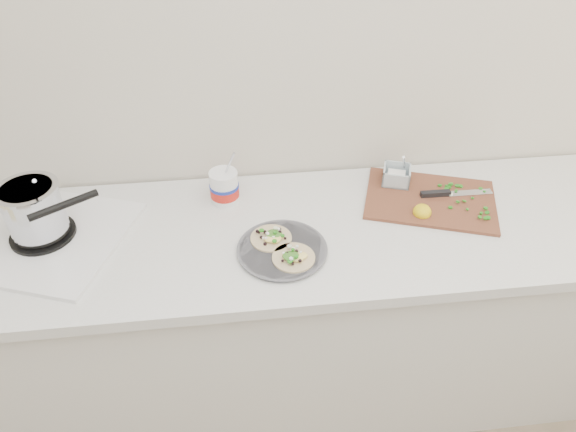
{
  "coord_description": "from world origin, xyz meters",
  "views": [
    {
      "loc": [
        -0.19,
        0.14,
        1.99
      ],
      "look_at": [
        -0.04,
        1.41,
        0.96
      ],
      "focal_mm": 32.0,
      "sensor_mm": 36.0,
      "label": 1
    }
  ],
  "objects": [
    {
      "name": "cutboard",
      "position": [
        0.47,
        1.52,
        0.92
      ],
      "size": [
        0.52,
        0.43,
        0.07
      ],
      "rotation": [
        0.0,
        0.0,
        -0.33
      ],
      "color": "brown",
      "rests_on": "counter"
    },
    {
      "name": "tub",
      "position": [
        -0.24,
        1.59,
        0.97
      ],
      "size": [
        0.1,
        0.1,
        0.23
      ],
      "rotation": [
        0.0,
        0.0,
        -0.19
      ],
      "color": "white",
      "rests_on": "counter"
    },
    {
      "name": "stove",
      "position": [
        -0.82,
        1.46,
        0.98
      ],
      "size": [
        0.61,
        0.59,
        0.24
      ],
      "rotation": [
        0.0,
        0.0,
        -0.34
      ],
      "color": "silver",
      "rests_on": "counter"
    },
    {
      "name": "counter",
      "position": [
        0.0,
        1.43,
        0.45
      ],
      "size": [
        2.44,
        0.66,
        0.9
      ],
      "color": "silver",
      "rests_on": "ground"
    },
    {
      "name": "taco_plate",
      "position": [
        -0.07,
        1.31,
        0.92
      ],
      "size": [
        0.28,
        0.28,
        0.04
      ],
      "rotation": [
        0.0,
        0.0,
        0.29
      ],
      "color": "#54545B",
      "rests_on": "counter"
    }
  ]
}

